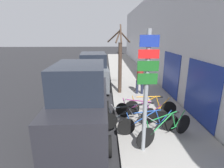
# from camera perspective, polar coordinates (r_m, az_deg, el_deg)

# --- Properties ---
(ground_plane) EXTENTS (80.00, 80.00, 0.00)m
(ground_plane) POSITION_cam_1_polar(r_m,az_deg,el_deg) (12.13, -4.95, -0.62)
(ground_plane) COLOR black
(sidewalk_curb) EXTENTS (3.20, 32.00, 0.15)m
(sidewalk_curb) POSITION_cam_1_polar(r_m,az_deg,el_deg) (14.93, 5.57, 2.82)
(sidewalk_curb) COLOR gray
(sidewalk_curb) RESTS_ON ground
(building_facade) EXTENTS (0.23, 32.00, 6.50)m
(building_facade) POSITION_cam_1_polar(r_m,az_deg,el_deg) (14.80, 12.92, 14.71)
(building_facade) COLOR #BCBCC1
(building_facade) RESTS_ON ground
(signpost) EXTENTS (0.55, 0.14, 3.43)m
(signpost) POSITION_cam_1_polar(r_m,az_deg,el_deg) (4.73, 11.13, -1.63)
(signpost) COLOR gray
(signpost) RESTS_ON sidewalk_curb
(bicycle_0) EXTENTS (2.07, 1.11, 0.93)m
(bicycle_0) POSITION_cam_1_polar(r_m,az_deg,el_deg) (5.96, 17.18, -13.90)
(bicycle_0) COLOR black
(bicycle_0) RESTS_ON sidewalk_curb
(bicycle_1) EXTENTS (2.18, 0.49, 0.84)m
(bicycle_1) POSITION_cam_1_polar(r_m,az_deg,el_deg) (6.24, 11.95, -12.39)
(bicycle_1) COLOR black
(bicycle_1) RESTS_ON sidewalk_curb
(bicycle_2) EXTENTS (2.13, 0.62, 0.87)m
(bicycle_2) POSITION_cam_1_polar(r_m,az_deg,el_deg) (6.51, 5.70, -10.77)
(bicycle_2) COLOR black
(bicycle_2) RESTS_ON sidewalk_curb
(bicycle_3) EXTENTS (1.91, 0.93, 0.86)m
(bicycle_3) POSITION_cam_1_polar(r_m,az_deg,el_deg) (6.99, 9.34, -8.98)
(bicycle_3) COLOR black
(bicycle_3) RESTS_ON sidewalk_curb
(bicycle_4) EXTENTS (2.15, 0.44, 0.87)m
(bicycle_4) POSITION_cam_1_polar(r_m,az_deg,el_deg) (7.50, 12.38, -7.34)
(bicycle_4) COLOR black
(bicycle_4) RESTS_ON sidewalk_curb
(parked_car_0) EXTENTS (2.03, 4.46, 2.53)m
(parked_car_0) POSITION_cam_1_polar(r_m,az_deg,el_deg) (6.21, -10.03, -6.18)
(parked_car_0) COLOR black
(parked_car_0) RESTS_ON ground
(parked_car_1) EXTENTS (2.20, 4.53, 2.29)m
(parked_car_1) POSITION_cam_1_polar(r_m,az_deg,el_deg) (11.73, -6.01, 4.04)
(parked_car_1) COLOR #51565B
(parked_car_1) RESTS_ON ground
(pedestrian_near) EXTENTS (0.42, 0.36, 1.63)m
(pedestrian_near) POSITION_cam_1_polar(r_m,az_deg,el_deg) (9.95, 9.12, 2.07)
(pedestrian_near) COLOR #1E2338
(pedestrian_near) RESTS_ON sidewalk_curb
(street_tree) EXTENTS (1.32, 1.69, 3.81)m
(street_tree) POSITION_cam_1_polar(r_m,az_deg,el_deg) (9.88, 2.57, 7.07)
(street_tree) COLOR #3D2D23
(street_tree) RESTS_ON sidewalk_curb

